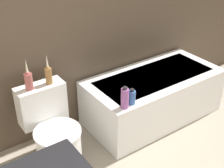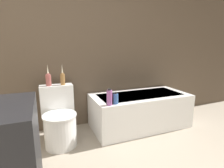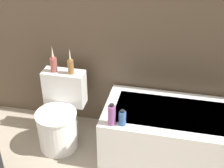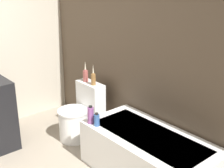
% 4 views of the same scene
% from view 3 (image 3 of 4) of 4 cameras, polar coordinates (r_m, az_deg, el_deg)
% --- Properties ---
extents(wall_back_tiled, '(6.40, 0.06, 2.60)m').
position_cam_3_polar(wall_back_tiled, '(2.94, -0.84, 14.06)').
color(wall_back_tiled, brown).
rests_on(wall_back_tiled, ground_plane).
extents(bathtub, '(1.43, 0.70, 0.50)m').
position_cam_3_polar(bathtub, '(3.02, 12.40, -8.99)').
color(bathtub, white).
rests_on(bathtub, ground).
extents(toilet, '(0.41, 0.56, 0.70)m').
position_cam_3_polar(toilet, '(3.13, -9.53, -5.90)').
color(toilet, white).
rests_on(toilet, ground).
extents(vase_gold, '(0.07, 0.07, 0.27)m').
position_cam_3_polar(vase_gold, '(3.04, -10.66, 3.80)').
color(vase_gold, '#994C47').
rests_on(vase_gold, toilet).
extents(vase_silver, '(0.06, 0.06, 0.27)m').
position_cam_3_polar(vase_silver, '(2.98, -7.59, 3.43)').
color(vase_silver, olive).
rests_on(vase_silver, toilet).
extents(shampoo_bottle_tall, '(0.07, 0.07, 0.20)m').
position_cam_3_polar(shampoo_bottle_tall, '(2.63, -0.06, -5.67)').
color(shampoo_bottle_tall, '#8C4C8C').
rests_on(shampoo_bottle_tall, bathtub).
extents(shampoo_bottle_short, '(0.06, 0.06, 0.15)m').
position_cam_3_polar(shampoo_bottle_short, '(2.64, 1.90, -6.23)').
color(shampoo_bottle_short, '#335999').
rests_on(shampoo_bottle_short, bathtub).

